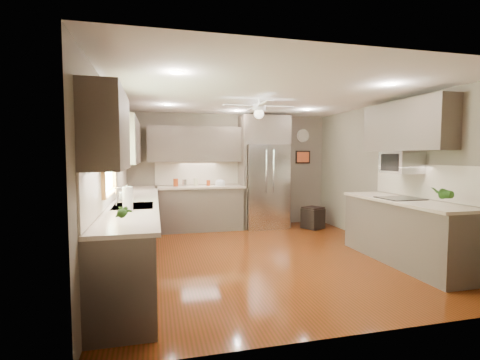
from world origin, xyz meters
name	(u,v)px	position (x,y,z in m)	size (l,w,h in m)	color
floor	(264,256)	(0.00, 0.00, 0.00)	(5.00, 5.00, 0.00)	#4F280A
ceiling	(265,96)	(0.00, 0.00, 2.50)	(5.00, 5.00, 0.00)	white
wall_back	(230,170)	(0.00, 2.50, 1.25)	(4.50, 4.50, 0.00)	#6B6151
wall_front	(354,195)	(0.00, -2.50, 1.25)	(4.50, 4.50, 0.00)	#6B6151
wall_left	(111,179)	(-2.25, 0.00, 1.25)	(5.00, 5.00, 0.00)	#6B6151
wall_right	(390,175)	(2.25, 0.00, 1.25)	(5.00, 5.00, 0.00)	#6B6151
canister_a	(176,183)	(-1.23, 2.23, 1.02)	(0.10, 0.10, 0.17)	maroon
canister_b	(185,183)	(-1.04, 2.22, 1.01)	(0.10, 0.10, 0.15)	silver
canister_c	(196,182)	(-0.81, 2.19, 1.03)	(0.10, 0.10, 0.16)	#C0BB90
canister_d	(208,183)	(-0.54, 2.21, 1.00)	(0.08, 0.08, 0.12)	maroon
soap_bottle	(124,195)	(-2.07, -0.22, 1.05)	(0.10, 0.10, 0.21)	white
potted_plant_left	(124,212)	(-1.93, -1.86, 1.07)	(0.14, 0.09, 0.26)	#244F16
potted_plant_right	(441,193)	(1.92, -1.44, 1.10)	(0.17, 0.14, 0.32)	#244F16
bowl	(220,185)	(-0.29, 2.16, 0.97)	(0.21, 0.21, 0.05)	#C0BB90
left_run	(135,230)	(-1.95, 0.15, 0.48)	(0.65, 4.70, 1.45)	#50473A
back_run	(200,207)	(-0.72, 2.20, 0.48)	(1.85, 0.65, 1.45)	#50473A
uppers	(210,139)	(-0.74, 0.71, 1.87)	(4.50, 4.70, 0.95)	#50473A
window	(108,158)	(-2.22, -0.50, 1.55)	(0.05, 1.12, 0.92)	#BFF2B2
sink	(133,208)	(-1.93, -0.50, 0.91)	(0.50, 0.70, 0.32)	silver
refrigerator	(265,174)	(0.70, 2.16, 1.19)	(1.06, 0.75, 2.45)	silver
right_run	(405,230)	(1.93, -0.80, 0.48)	(0.70, 2.20, 1.45)	#50473A
microwave	(401,162)	(2.03, -0.55, 1.48)	(0.43, 0.55, 0.34)	silver
ceiling_fan	(259,109)	(0.00, 0.30, 2.33)	(1.18, 1.18, 0.32)	white
recessed_lights	(255,100)	(-0.04, 0.40, 2.49)	(2.84, 3.14, 0.01)	white
wall_clock	(303,136)	(1.75, 2.48, 2.05)	(0.30, 0.03, 0.30)	white
framed_print	(303,157)	(1.75, 2.48, 1.55)	(0.36, 0.03, 0.30)	black
stool	(313,218)	(1.66, 1.72, 0.24)	(0.50, 0.50, 0.46)	black
paper_towel	(128,198)	(-1.97, -0.86, 1.08)	(0.12, 0.12, 0.29)	white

